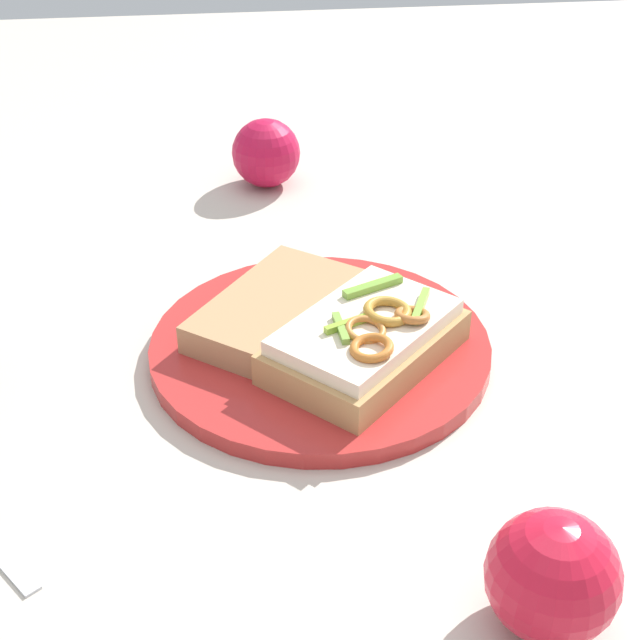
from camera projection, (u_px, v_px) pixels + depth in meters
name	position (u px, v px, depth m)	size (l,w,h in m)	color
ground_plane	(320.00, 355.00, 0.76)	(2.00, 2.00, 0.00)	#BEB4A4
plate	(320.00, 348.00, 0.75)	(0.27, 0.27, 0.01)	#B42B2A
sandwich	(366.00, 340.00, 0.72)	(0.18, 0.18, 0.05)	tan
bread_slice_side	(278.00, 310.00, 0.76)	(0.15, 0.09, 0.02)	tan
apple_1	(553.00, 577.00, 0.52)	(0.08, 0.08, 0.08)	red
apple_2	(266.00, 153.00, 1.00)	(0.07, 0.07, 0.07)	#BA1238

